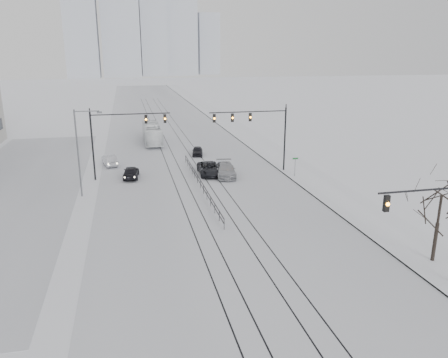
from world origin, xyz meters
TOP-DOWN VIEW (x-y plane):
  - road at (0.00, 60.00)m, footprint 22.00×260.00m
  - sidewalk_east at (13.50, 60.00)m, footprint 5.00×260.00m
  - curb at (11.05, 60.00)m, footprint 0.10×260.00m
  - parking_strip at (-20.00, 35.00)m, footprint 14.00×60.00m
  - tram_rails at (-0.00, 40.00)m, footprint 5.30×180.00m
  - skyline at (5.02, 273.63)m, footprint 96.00×48.00m
  - traffic_mast_near at (10.79, 6.00)m, footprint 6.10×0.37m
  - traffic_mast_ne at (8.15, 34.99)m, footprint 9.60×0.37m
  - traffic_mast_nw at (-8.52, 36.00)m, footprint 9.10×0.37m
  - street_light_west at (-12.20, 30.00)m, footprint 2.73×0.25m
  - bare_tree at (13.20, 9.00)m, footprint 4.40×4.40m
  - median_fence at (0.00, 30.00)m, footprint 0.06×24.00m
  - street_sign at (11.80, 32.00)m, footprint 0.70×0.06m
  - sedan_sb_inner at (-7.36, 35.82)m, footprint 2.15×4.46m
  - sedan_sb_outer at (-10.00, 42.66)m, footprint 2.35×4.50m
  - sedan_nb_front at (2.00, 35.33)m, footprint 2.61×5.41m
  - sedan_nb_right at (3.80, 34.17)m, footprint 2.91×5.69m
  - sedan_nb_far at (2.29, 46.05)m, footprint 2.08×3.84m
  - box_truck at (-3.56, 56.51)m, footprint 2.70×11.31m

SIDE VIEW (x-z plane):
  - road at x=0.00m, z-range 0.00..0.02m
  - parking_strip at x=-20.00m, z-range 0.00..0.03m
  - tram_rails at x=0.00m, z-range 0.02..0.03m
  - curb at x=11.05m, z-range 0.00..0.12m
  - sidewalk_east at x=13.50m, z-range 0.00..0.16m
  - median_fence at x=0.00m, z-range 0.03..1.03m
  - sedan_nb_far at x=2.29m, z-range 0.00..1.24m
  - sedan_sb_outer at x=-10.00m, z-range 0.00..1.41m
  - sedan_sb_inner at x=-7.36m, z-range 0.00..1.47m
  - sedan_nb_front at x=2.00m, z-range 0.00..1.49m
  - sedan_nb_right at x=3.80m, z-range 0.00..1.58m
  - box_truck at x=-3.56m, z-range 0.00..3.15m
  - street_sign at x=11.80m, z-range 0.41..2.81m
  - bare_tree at x=13.20m, z-range 1.44..7.54m
  - traffic_mast_near at x=10.79m, z-range 1.06..8.06m
  - street_light_west at x=-12.20m, z-range 0.71..9.71m
  - traffic_mast_nw at x=-8.52m, z-range 1.57..9.57m
  - traffic_mast_ne at x=8.15m, z-range 1.76..9.76m
  - skyline at x=5.02m, z-range -5.35..66.65m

